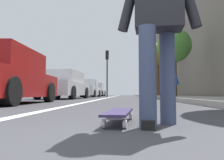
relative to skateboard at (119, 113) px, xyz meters
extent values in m
plane|color=#38383D|center=(8.41, 0.10, -0.09)|extent=(80.00, 80.00, 0.00)
cube|color=silver|center=(18.41, 1.24, -0.09)|extent=(52.00, 0.16, 0.01)
cube|color=#9E9B93|center=(16.41, -3.38, -0.02)|extent=(52.00, 3.20, 0.14)
cube|color=slate|center=(20.41, -5.78, 5.14)|extent=(40.00, 1.20, 10.48)
cylinder|color=white|center=(0.31, 0.06, -0.06)|extent=(0.07, 0.04, 0.07)
cylinder|color=white|center=(0.29, -0.11, -0.06)|extent=(0.07, 0.04, 0.07)
cylinder|color=white|center=(-0.29, 0.11, -0.06)|extent=(0.07, 0.04, 0.07)
cylinder|color=white|center=(-0.31, -0.06, -0.06)|extent=(0.07, 0.04, 0.07)
cube|color=silver|center=(0.30, -0.03, -0.01)|extent=(0.07, 0.13, 0.02)
cube|color=silver|center=(-0.30, 0.03, -0.01)|extent=(0.07, 0.13, 0.02)
cube|color=#33284C|center=(0.00, 0.00, 0.01)|extent=(0.86, 0.28, 0.02)
cylinder|color=#384260|center=(-0.26, -0.24, 0.32)|extent=(0.14, 0.14, 0.82)
cylinder|color=#384260|center=(-0.02, -0.44, 0.32)|extent=(0.14, 0.14, 0.82)
cube|color=black|center=(-0.26, -0.24, -0.06)|extent=(0.27, 0.12, 0.07)
cube|color=maroon|center=(3.76, 3.29, 0.44)|extent=(4.16, 1.90, 0.70)
cube|color=maroon|center=(3.61, 3.28, 1.09)|extent=(2.31, 1.70, 0.60)
cube|color=#4C606B|center=(4.74, 3.32, 1.09)|extent=(0.09, 1.56, 0.51)
cylinder|color=black|center=(5.00, 4.17, 0.23)|extent=(0.66, 0.24, 0.65)
cylinder|color=black|center=(5.06, 2.49, 0.23)|extent=(0.66, 0.24, 0.65)
cylinder|color=black|center=(2.51, 2.41, 0.23)|extent=(0.66, 0.24, 0.65)
cube|color=silver|center=(9.83, 3.37, 0.45)|extent=(4.59, 2.08, 0.70)
cube|color=silver|center=(9.68, 3.38, 1.10)|extent=(2.56, 1.83, 0.60)
cube|color=#4C606B|center=(10.92, 3.32, 1.10)|extent=(0.12, 1.65, 0.51)
cylinder|color=black|center=(11.27, 4.19, 0.24)|extent=(0.68, 0.25, 0.68)
cylinder|color=black|center=(11.19, 2.42, 0.24)|extent=(0.68, 0.25, 0.68)
cylinder|color=black|center=(8.47, 4.32, 0.24)|extent=(0.68, 0.25, 0.68)
cylinder|color=black|center=(8.39, 2.55, 0.24)|extent=(0.68, 0.25, 0.68)
cube|color=silver|center=(16.64, 3.29, 0.43)|extent=(4.26, 1.82, 0.70)
cube|color=silver|center=(16.49, 3.30, 1.08)|extent=(2.36, 1.63, 0.60)
cube|color=#4C606B|center=(17.65, 3.27, 1.08)|extent=(0.08, 1.51, 0.51)
cylinder|color=black|center=(17.96, 4.07, 0.22)|extent=(0.63, 0.24, 0.62)
cylinder|color=black|center=(17.92, 2.45, 0.22)|extent=(0.63, 0.24, 0.62)
cylinder|color=black|center=(15.35, 4.14, 0.22)|extent=(0.63, 0.24, 0.62)
cylinder|color=black|center=(15.31, 2.51, 0.22)|extent=(0.63, 0.24, 0.62)
cube|color=#B7B7BC|center=(22.61, 3.36, 0.43)|extent=(4.27, 1.79, 0.70)
cube|color=#B7B7BC|center=(22.46, 3.36, 1.08)|extent=(2.35, 1.63, 0.60)
cube|color=#4C606B|center=(23.64, 3.35, 1.08)|extent=(0.05, 1.55, 0.51)
cylinder|color=black|center=(23.94, 4.19, 0.22)|extent=(0.63, 0.22, 0.63)
cylinder|color=black|center=(23.93, 2.52, 0.22)|extent=(0.63, 0.22, 0.63)
cylinder|color=black|center=(21.30, 4.20, 0.22)|extent=(0.63, 0.22, 0.63)
cylinder|color=black|center=(21.29, 2.53, 0.22)|extent=(0.63, 0.22, 0.63)
cylinder|color=#2D2D2D|center=(17.46, 1.64, 1.61)|extent=(0.12, 0.12, 3.41)
cube|color=black|center=(17.46, 1.64, 3.72)|extent=(0.24, 0.28, 0.80)
sphere|color=#360606|center=(17.59, 1.64, 3.98)|extent=(0.16, 0.16, 0.16)
sphere|color=#392907|center=(17.59, 1.64, 3.72)|extent=(0.16, 0.16, 0.16)
sphere|color=green|center=(17.59, 1.64, 3.46)|extent=(0.16, 0.16, 0.16)
cylinder|color=brown|center=(11.13, -2.98, 1.15)|extent=(0.24, 0.24, 2.48)
sphere|color=#4C8C38|center=(11.13, -2.98, 3.10)|extent=(2.03, 2.03, 2.03)
cylinder|color=brown|center=(18.07, -2.98, 1.49)|extent=(0.30, 0.30, 3.16)
sphere|color=olive|center=(18.07, -2.98, 3.81)|extent=(2.11, 2.11, 2.11)
cylinder|color=brown|center=(10.74, -2.87, 0.30)|extent=(0.13, 0.13, 0.78)
cylinder|color=brown|center=(10.49, -2.70, 0.30)|extent=(0.13, 0.13, 0.78)
cube|color=black|center=(10.74, -2.87, -0.06)|extent=(0.25, 0.10, 0.07)
cube|color=#2D4C99|center=(10.62, -2.78, 0.97)|extent=(0.23, 0.38, 0.57)
cylinder|color=#2D4C99|center=(10.62, -3.01, 0.97)|extent=(0.09, 0.22, 0.58)
cylinder|color=#2D4C99|center=(10.62, -2.55, 0.97)|extent=(0.09, 0.22, 0.58)
sphere|color=#936B4C|center=(10.62, -2.78, 1.36)|extent=(0.21, 0.21, 0.21)
camera|label=1|loc=(-2.01, -0.07, 0.18)|focal=34.82mm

